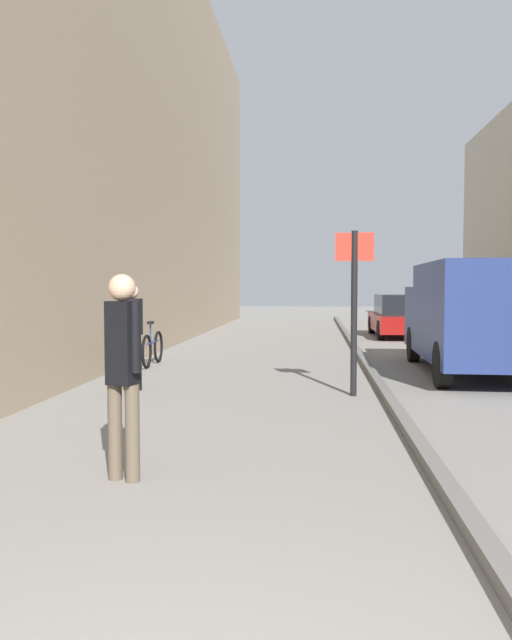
{
  "coord_description": "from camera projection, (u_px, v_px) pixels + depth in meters",
  "views": [
    {
      "loc": [
        0.48,
        -1.6,
        1.73
      ],
      "look_at": [
        -0.77,
        11.53,
        1.02
      ],
      "focal_mm": 34.89,
      "sensor_mm": 36.0,
      "label": 1
    }
  ],
  "objects": [
    {
      "name": "ground_plane",
      "position": [
        293.0,
        365.0,
        13.66
      ],
      "size": [
        80.0,
        80.0,
        0.0
      ],
      "primitive_type": "plane",
      "color": "gray"
    },
    {
      "name": "building_facade_left",
      "position": [
        47.0,
        80.0,
        13.83
      ],
      "size": [
        3.79,
        40.0,
        12.66
      ],
      "primitive_type": "cube",
      "color": "gray",
      "rests_on": "ground_plane"
    },
    {
      "name": "kerb_strip",
      "position": [
        366.0,
        363.0,
        13.5
      ],
      "size": [
        0.16,
        40.0,
        0.12
      ],
      "primitive_type": "cube",
      "color": "#615F5B",
      "rests_on": "ground_plane"
    },
    {
      "name": "pedestrian_main_foreground",
      "position": [
        132.0,
        330.0,
        10.31
      ],
      "size": [
        0.35,
        0.23,
        1.76
      ],
      "rotation": [
        0.0,
        0.0,
        3.33
      ],
      "color": "black",
      "rests_on": "ground_plane"
    },
    {
      "name": "pedestrian_mid_block",
      "position": [
        123.0,
        362.0,
        5.49
      ],
      "size": [
        0.35,
        0.26,
        1.84
      ],
      "rotation": [
        0.0,
        0.0,
        -0.3
      ],
      "color": "brown",
      "rests_on": "ground_plane"
    },
    {
      "name": "delivery_van",
      "position": [
        475.0,
        314.0,
        12.2
      ],
      "size": [
        2.2,
        5.38,
        2.18
      ],
      "rotation": [
        0.0,
        0.0,
        -0.03
      ],
      "color": "navy",
      "rests_on": "ground_plane"
    },
    {
      "name": "parked_car",
      "position": [
        400.0,
        316.0,
        21.3
      ],
      "size": [
        1.87,
        4.22,
        1.45
      ],
      "rotation": [
        0.0,
        0.0,
        0.01
      ],
      "color": "maroon",
      "rests_on": "ground_plane"
    },
    {
      "name": "street_sign_post",
      "position": [
        354.0,
        298.0,
        9.75
      ],
      "size": [
        0.6,
        0.1,
        2.6
      ],
      "rotation": [
        0.0,
        0.0,
        3.1
      ],
      "color": "black",
      "rests_on": "ground_plane"
    },
    {
      "name": "bicycle_leaning",
      "position": [
        153.0,
        348.0,
        13.57
      ],
      "size": [
        0.1,
        1.77,
        0.98
      ],
      "rotation": [
        0.0,
        0.0,
        0.02
      ],
      "color": "black",
      "rests_on": "ground_plane"
    }
  ]
}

